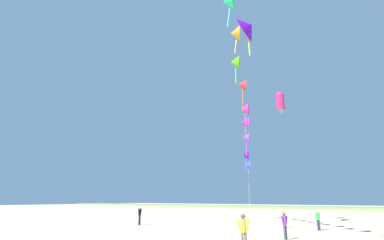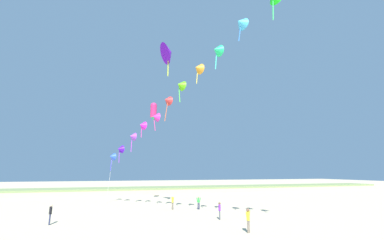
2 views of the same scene
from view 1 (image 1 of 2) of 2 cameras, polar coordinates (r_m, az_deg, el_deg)
name	(u,v)px [view 1 (image 1 of 2)]	position (r m, az deg, el deg)	size (l,w,h in m)	color
dune_ridge	(326,211)	(52.33, 24.16, -15.51)	(120.00, 8.65, 1.24)	#BFAE8B
person_near_left	(285,224)	(20.32, 17.24, -18.37)	(0.26, 0.55, 1.59)	#474C56
person_near_right	(318,219)	(26.87, 22.87, -16.92)	(0.53, 0.28, 1.55)	#282D4C
person_mid_center	(283,216)	(28.36, 16.95, -17.13)	(0.22, 0.57, 1.64)	#726656
person_far_left	(243,230)	(15.31, 9.77, -19.88)	(0.54, 0.42, 1.73)	#726656
person_far_right	(140,214)	(30.29, -9.93, -17.26)	(0.23, 0.60, 1.71)	#282D4C
kite_banner_string	(237,62)	(25.28, 8.64, 10.88)	(14.37, 31.09, 20.61)	blue
large_kite_low_lead	(248,27)	(31.39, 10.63, 16.95)	(2.13, 2.90, 4.46)	#6A0BC1
large_kite_mid_trail	(280,102)	(36.62, 16.46, 3.33)	(1.07, 1.14, 2.70)	#D92461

